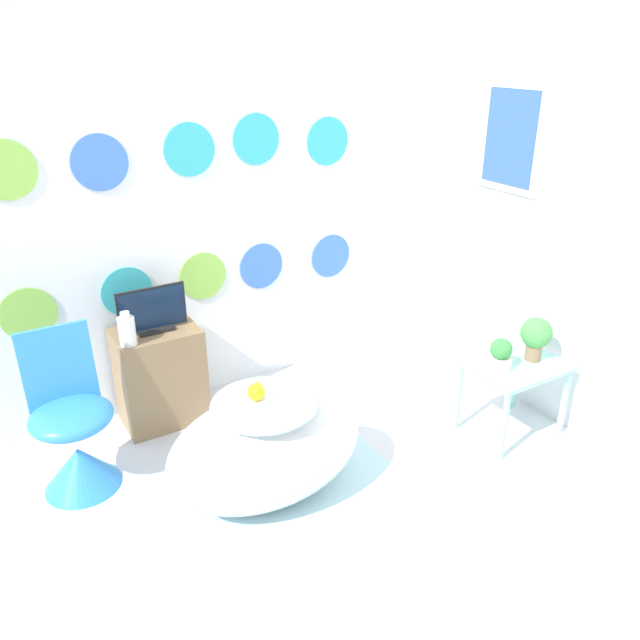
# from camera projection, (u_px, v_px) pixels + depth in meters

# --- Properties ---
(ground_plane) EXTENTS (12.00, 12.00, 0.00)m
(ground_plane) POSITION_uv_depth(u_px,v_px,m) (372.00, 580.00, 2.60)
(ground_plane) COLOR silver
(wall_back_dotted) EXTENTS (4.24, 0.05, 2.60)m
(wall_back_dotted) POSITION_uv_depth(u_px,v_px,m) (189.00, 187.00, 3.49)
(wall_back_dotted) COLOR white
(wall_back_dotted) RESTS_ON ground_plane
(wall_right) EXTENTS (0.06, 2.82, 2.60)m
(wall_right) POSITION_uv_depth(u_px,v_px,m) (521.00, 184.00, 3.54)
(wall_right) COLOR silver
(wall_right) RESTS_ON ground_plane
(rug) EXTENTS (1.36, 0.72, 0.01)m
(rug) POSITION_uv_depth(u_px,v_px,m) (275.00, 507.00, 3.00)
(rug) COLOR silver
(rug) RESTS_ON ground_plane
(bathtub) EXTENTS (0.98, 0.61, 0.54)m
(bathtub) POSITION_uv_depth(u_px,v_px,m) (266.00, 448.00, 2.98)
(bathtub) COLOR white
(bathtub) RESTS_ON ground_plane
(rubber_duck) EXTENTS (0.08, 0.09, 0.10)m
(rubber_duck) POSITION_uv_depth(u_px,v_px,m) (256.00, 391.00, 2.85)
(rubber_duck) COLOR yellow
(rubber_duck) RESTS_ON bathtub
(chair) EXTENTS (0.39, 0.39, 0.81)m
(chair) POSITION_uv_depth(u_px,v_px,m) (75.00, 441.00, 3.05)
(chair) COLOR #338CE0
(chair) RESTS_ON ground_plane
(tv_cabinet) EXTENTS (0.46, 0.33, 0.58)m
(tv_cabinet) POSITION_uv_depth(u_px,v_px,m) (160.00, 376.00, 3.58)
(tv_cabinet) COLOR #8E704C
(tv_cabinet) RESTS_ON ground_plane
(tv) EXTENTS (0.38, 0.12, 0.25)m
(tv) POSITION_uv_depth(u_px,v_px,m) (153.00, 312.00, 3.41)
(tv) COLOR black
(tv) RESTS_ON tv_cabinet
(vase) EXTENTS (0.09, 0.09, 0.19)m
(vase) POSITION_uv_depth(u_px,v_px,m) (127.00, 330.00, 3.26)
(vase) COLOR white
(vase) RESTS_ON tv_cabinet
(side_table) EXTENTS (0.52, 0.39, 0.44)m
(side_table) POSITION_uv_depth(u_px,v_px,m) (514.00, 375.00, 3.43)
(side_table) COLOR #99E0D8
(side_table) RESTS_ON ground_plane
(potted_plant_left) EXTENTS (0.13, 0.13, 0.17)m
(potted_plant_left) POSITION_uv_depth(u_px,v_px,m) (500.00, 355.00, 3.33)
(potted_plant_left) COLOR white
(potted_plant_left) RESTS_ON side_table
(potted_plant_right) EXTENTS (0.17, 0.17, 0.25)m
(potted_plant_right) POSITION_uv_depth(u_px,v_px,m) (536.00, 335.00, 3.39)
(potted_plant_right) COLOR #8C6B4C
(potted_plant_right) RESTS_ON side_table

